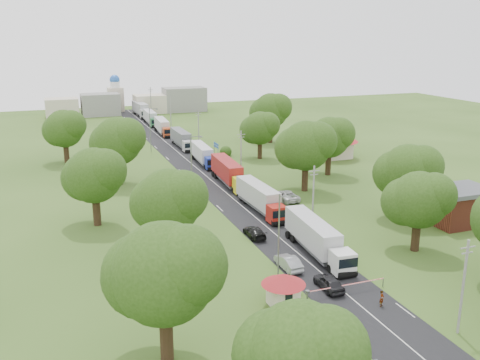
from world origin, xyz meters
name	(u,v)px	position (x,y,z in m)	size (l,w,h in m)	color
ground	(256,218)	(0.00, 0.00, 0.00)	(260.00, 260.00, 0.00)	#33511B
road	(214,183)	(0.00, 20.00, 0.00)	(8.00, 200.00, 0.04)	black
boom_barrier	(335,288)	(-1.36, -25.00, 0.89)	(9.22, 0.35, 1.18)	slate
guard_booth	(283,286)	(-7.20, -25.00, 2.16)	(4.40, 4.40, 3.45)	beige
guard_rail	(357,357)	(-5.00, -35.00, 0.00)	(0.10, 17.00, 1.70)	slate
info_sign	(216,148)	(5.20, 35.00, 3.00)	(0.12, 3.10, 4.10)	slate
pole_0	(463,286)	(5.50, -35.00, 4.68)	(1.60, 0.24, 9.00)	gray
pole_1	(313,197)	(5.50, -7.00, 4.68)	(1.60, 0.24, 9.00)	gray
pole_2	(241,154)	(5.50, 21.00, 4.68)	(1.60, 0.24, 9.00)	gray
pole_3	(199,129)	(5.50, 49.00, 4.68)	(1.60, 0.24, 9.00)	gray
pole_4	(171,112)	(5.50, 77.00, 4.68)	(1.60, 0.24, 9.00)	gray
pole_5	(151,101)	(5.50, 105.00, 4.68)	(1.60, 0.24, 9.00)	gray
lamp_0	(280,234)	(-5.35, -20.00, 5.55)	(2.03, 0.22, 10.00)	slate
lamp_1	(192,161)	(-5.35, 15.00, 5.55)	(2.03, 0.22, 10.00)	slate
lamp_2	(151,127)	(-5.35, 50.00, 5.55)	(2.03, 0.22, 10.00)	slate
tree_2	(418,200)	(13.99, -17.86, 6.60)	(8.00, 8.00, 10.10)	#382616
tree_3	(408,171)	(19.99, -7.84, 7.22)	(8.80, 8.80, 11.07)	#382616
tree_4	(305,146)	(12.99, 10.17, 7.85)	(9.60, 9.60, 12.05)	#382616
tree_5	(329,137)	(21.99, 18.16, 7.22)	(8.80, 8.80, 11.07)	#382616
tree_6	(260,128)	(14.99, 35.14, 6.60)	(8.00, 8.00, 10.10)	#382616
tree_7	(270,111)	(23.99, 50.17, 7.85)	(9.60, 9.60, 12.05)	#382616
tree_8	(299,354)	(-14.01, -41.86, 6.60)	(8.00, 8.00, 10.10)	#382616
tree_9	(163,272)	(-20.01, -29.83, 7.85)	(9.60, 9.60, 12.05)	#382616
tree_10	(168,201)	(-15.01, -9.84, 7.22)	(8.80, 8.80, 11.07)	#382616
tree_11	(94,175)	(-22.01, 5.16, 7.22)	(8.80, 8.80, 11.07)	#382616
tree_12	(117,141)	(-16.01, 25.17, 7.85)	(9.60, 9.60, 12.05)	#382616
tree_13	(64,128)	(-24.01, 45.16, 7.22)	(8.80, 8.80, 11.07)	#382616
house_brick	(459,205)	(26.00, -12.00, 2.65)	(8.60, 6.60, 5.20)	maroon
house_cream	(334,141)	(30.00, 30.00, 3.64)	(10.08, 10.08, 5.80)	beige
distant_town	(134,103)	(0.68, 110.00, 3.49)	(52.00, 8.00, 8.00)	gray
church	(116,95)	(-4.00, 118.00, 5.39)	(5.00, 5.00, 12.30)	beige
truck_0	(316,237)	(1.93, -14.64, 2.15)	(3.30, 14.69, 4.06)	silver
truck_1	(260,198)	(1.77, 2.72, 2.09)	(2.79, 14.22, 3.93)	#9F1912
truck_2	(228,172)	(2.12, 18.29, 2.22)	(3.20, 15.13, 4.18)	yellow
truck_3	(203,154)	(2.28, 34.91, 1.98)	(2.79, 13.48, 3.73)	navy
truck_4	(182,139)	(2.21, 52.09, 2.03)	(2.43, 13.81, 3.83)	#B5B5B5
truck_5	(163,126)	(1.69, 70.49, 2.03)	(2.97, 13.87, 3.83)	#B7421C
truck_6	(151,117)	(1.75, 87.13, 2.00)	(2.56, 13.62, 3.77)	#286C3D
truck_7	(141,109)	(1.83, 103.55, 2.27)	(3.28, 15.50, 4.28)	#BABABA
car_lane_front	(329,283)	(-1.21, -23.50, 0.77)	(1.81, 4.50, 1.53)	black
car_lane_mid	(288,262)	(-3.00, -17.36, 0.77)	(1.64, 4.69, 1.55)	gray
car_lane_rear	(255,232)	(-3.00, -6.93, 0.69)	(1.94, 4.78, 1.39)	black
car_verge_near	(286,196)	(7.63, 6.02, 0.83)	(2.74, 5.95, 1.65)	silver
car_verge_far	(231,168)	(5.50, 26.84, 0.74)	(1.75, 4.34, 1.48)	#525459
pedestrian_near	(382,299)	(1.88, -28.50, 0.82)	(0.60, 0.39, 1.65)	gray
pedestrian_booth	(277,284)	(-6.50, -22.00, 0.88)	(0.85, 0.66, 1.76)	gray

